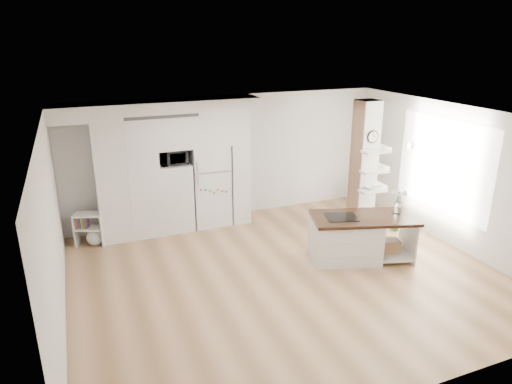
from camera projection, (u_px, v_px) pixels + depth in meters
floor at (285, 275)px, 7.80m from camera, size 7.00×6.00×0.01m
room at (288, 171)px, 7.19m from camera, size 7.04×6.04×2.72m
cabinet_wall at (164, 160)px, 9.13m from camera, size 4.00×0.71×2.70m
refrigerator at (209, 185)px, 9.68m from camera, size 0.78×0.69×1.75m
column at (369, 168)px, 9.19m from camera, size 0.69×0.90×2.70m
window at (443, 165)px, 8.81m from camera, size 0.00×2.40×2.40m
pendant_light at (373, 143)px, 7.84m from camera, size 0.12×0.12×0.10m
kitchen_island at (351, 237)px, 8.23m from camera, size 2.01×1.38×1.40m
bookshelf at (92, 231)px, 8.83m from camera, size 0.63×0.49×0.65m
floor_plant_a at (397, 220)px, 9.49m from camera, size 0.31×0.27×0.49m
floor_plant_b at (353, 195)px, 10.98m from camera, size 0.34×0.34×0.49m
microwave at (173, 157)px, 9.13m from camera, size 0.54×0.37×0.30m
shelf_plant at (375, 156)px, 9.37m from camera, size 0.27×0.23×0.30m
decor_bowl at (371, 188)px, 9.08m from camera, size 0.22×0.22×0.05m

